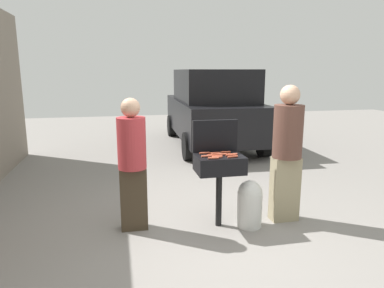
{
  "coord_description": "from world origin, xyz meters",
  "views": [
    {
      "loc": [
        -1.09,
        -3.92,
        1.99
      ],
      "look_at": [
        -0.1,
        0.7,
        1.0
      ],
      "focal_mm": 32.8,
      "sensor_mm": 36.0,
      "label": 1
    }
  ],
  "objects_px": {
    "hot_dog_1": "(233,157)",
    "hot_dog_10": "(231,155)",
    "propane_tank": "(250,203)",
    "hot_dog_2": "(214,153)",
    "hot_dog_3": "(222,154)",
    "person_left": "(132,160)",
    "hot_dog_4": "(212,155)",
    "hot_dog_12": "(206,156)",
    "hot_dog_5": "(232,154)",
    "hot_dog_7": "(217,157)",
    "person_right": "(287,149)",
    "hot_dog_6": "(216,154)",
    "hot_dog_9": "(217,156)",
    "hot_dog_11": "(204,153)",
    "hot_dog_8": "(226,152)",
    "parked_minivan": "(212,108)",
    "hot_dog_0": "(213,158)",
    "bbq_grill": "(219,166)"
  },
  "relations": [
    {
      "from": "hot_dog_2",
      "to": "hot_dog_12",
      "type": "bearing_deg",
      "value": -135.87
    },
    {
      "from": "hot_dog_7",
      "to": "hot_dog_11",
      "type": "xyz_separation_m",
      "value": [
        -0.1,
        0.24,
        0.0
      ]
    },
    {
      "from": "hot_dog_11",
      "to": "person_left",
      "type": "relative_size",
      "value": 0.08
    },
    {
      "from": "hot_dog_12",
      "to": "hot_dog_3",
      "type": "bearing_deg",
      "value": 13.8
    },
    {
      "from": "hot_dog_11",
      "to": "person_right",
      "type": "distance_m",
      "value": 1.09
    },
    {
      "from": "hot_dog_3",
      "to": "person_left",
      "type": "distance_m",
      "value": 1.12
    },
    {
      "from": "hot_dog_5",
      "to": "hot_dog_6",
      "type": "distance_m",
      "value": 0.2
    },
    {
      "from": "hot_dog_1",
      "to": "hot_dog_3",
      "type": "distance_m",
      "value": 0.17
    },
    {
      "from": "hot_dog_4",
      "to": "hot_dog_12",
      "type": "relative_size",
      "value": 1.0
    },
    {
      "from": "hot_dog_3",
      "to": "hot_dog_4",
      "type": "distance_m",
      "value": 0.13
    },
    {
      "from": "hot_dog_5",
      "to": "person_right",
      "type": "relative_size",
      "value": 0.07
    },
    {
      "from": "hot_dog_1",
      "to": "hot_dog_10",
      "type": "bearing_deg",
      "value": 88.24
    },
    {
      "from": "hot_dog_6",
      "to": "propane_tank",
      "type": "height_order",
      "value": "hot_dog_6"
    },
    {
      "from": "propane_tank",
      "to": "hot_dog_2",
      "type": "bearing_deg",
      "value": 156.46
    },
    {
      "from": "hot_dog_9",
      "to": "hot_dog_10",
      "type": "xyz_separation_m",
      "value": [
        0.18,
        0.01,
        0.0
      ]
    },
    {
      "from": "hot_dog_7",
      "to": "hot_dog_9",
      "type": "relative_size",
      "value": 1.0
    },
    {
      "from": "hot_dog_9",
      "to": "hot_dog_12",
      "type": "distance_m",
      "value": 0.13
    },
    {
      "from": "propane_tank",
      "to": "parked_minivan",
      "type": "relative_size",
      "value": 0.14
    },
    {
      "from": "hot_dog_4",
      "to": "person_right",
      "type": "xyz_separation_m",
      "value": [
        1.02,
        0.01,
        0.03
      ]
    },
    {
      "from": "hot_dog_3",
      "to": "propane_tank",
      "type": "xyz_separation_m",
      "value": [
        0.35,
        -0.11,
        -0.64
      ]
    },
    {
      "from": "hot_dog_8",
      "to": "person_right",
      "type": "bearing_deg",
      "value": -7.66
    },
    {
      "from": "hot_dog_5",
      "to": "hot_dog_7",
      "type": "xyz_separation_m",
      "value": [
        -0.23,
        -0.09,
        0.0
      ]
    },
    {
      "from": "person_right",
      "to": "bbq_grill",
      "type": "bearing_deg",
      "value": 10.69
    },
    {
      "from": "hot_dog_4",
      "to": "parked_minivan",
      "type": "relative_size",
      "value": 0.03
    },
    {
      "from": "person_left",
      "to": "parked_minivan",
      "type": "relative_size",
      "value": 0.38
    },
    {
      "from": "hot_dog_2",
      "to": "hot_dog_5",
      "type": "xyz_separation_m",
      "value": [
        0.2,
        -0.11,
        0.0
      ]
    },
    {
      "from": "hot_dog_8",
      "to": "parked_minivan",
      "type": "relative_size",
      "value": 0.03
    },
    {
      "from": "bbq_grill",
      "to": "hot_dog_11",
      "type": "xyz_separation_m",
      "value": [
        -0.17,
        0.11,
        0.16
      ]
    },
    {
      "from": "hot_dog_2",
      "to": "hot_dog_6",
      "type": "relative_size",
      "value": 1.0
    },
    {
      "from": "hot_dog_10",
      "to": "person_left",
      "type": "xyz_separation_m",
      "value": [
        -1.21,
        0.2,
        -0.05
      ]
    },
    {
      "from": "hot_dog_1",
      "to": "parked_minivan",
      "type": "bearing_deg",
      "value": 77.5
    },
    {
      "from": "bbq_grill",
      "to": "hot_dog_8",
      "type": "distance_m",
      "value": 0.22
    },
    {
      "from": "bbq_grill",
      "to": "hot_dog_9",
      "type": "height_order",
      "value": "hot_dog_9"
    },
    {
      "from": "hot_dog_1",
      "to": "person_left",
      "type": "relative_size",
      "value": 0.08
    },
    {
      "from": "propane_tank",
      "to": "parked_minivan",
      "type": "xyz_separation_m",
      "value": [
        0.86,
        5.01,
        0.7
      ]
    },
    {
      "from": "hot_dog_2",
      "to": "hot_dog_4",
      "type": "relative_size",
      "value": 1.0
    },
    {
      "from": "hot_dog_7",
      "to": "hot_dog_8",
      "type": "distance_m",
      "value": 0.29
    },
    {
      "from": "hot_dog_3",
      "to": "hot_dog_10",
      "type": "height_order",
      "value": "same"
    },
    {
      "from": "hot_dog_7",
      "to": "hot_dog_0",
      "type": "bearing_deg",
      "value": -143.05
    },
    {
      "from": "hot_dog_11",
      "to": "propane_tank",
      "type": "height_order",
      "value": "hot_dog_11"
    },
    {
      "from": "hot_dog_4",
      "to": "hot_dog_5",
      "type": "xyz_separation_m",
      "value": [
        0.26,
        -0.01,
        0.0
      ]
    },
    {
      "from": "hot_dog_9",
      "to": "bbq_grill",
      "type": "bearing_deg",
      "value": 56.06
    },
    {
      "from": "bbq_grill",
      "to": "hot_dog_9",
      "type": "distance_m",
      "value": 0.18
    },
    {
      "from": "hot_dog_2",
      "to": "hot_dog_3",
      "type": "distance_m",
      "value": 0.11
    },
    {
      "from": "hot_dog_4",
      "to": "hot_dog_7",
      "type": "bearing_deg",
      "value": -74.26
    },
    {
      "from": "hot_dog_3",
      "to": "hot_dog_12",
      "type": "xyz_separation_m",
      "value": [
        -0.21,
        -0.05,
        0.0
      ]
    },
    {
      "from": "parked_minivan",
      "to": "hot_dog_2",
      "type": "bearing_deg",
      "value": 76.84
    },
    {
      "from": "hot_dog_0",
      "to": "hot_dog_12",
      "type": "xyz_separation_m",
      "value": [
        -0.06,
        0.11,
        0.0
      ]
    },
    {
      "from": "hot_dog_1",
      "to": "hot_dog_8",
      "type": "relative_size",
      "value": 1.0
    },
    {
      "from": "hot_dog_3",
      "to": "hot_dog_11",
      "type": "relative_size",
      "value": 1.0
    }
  ]
}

